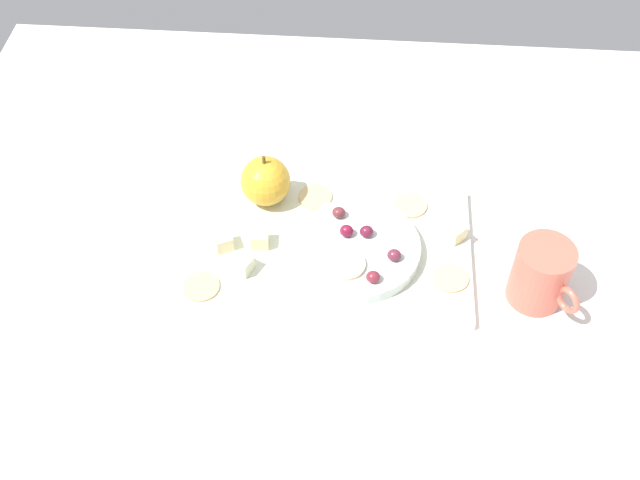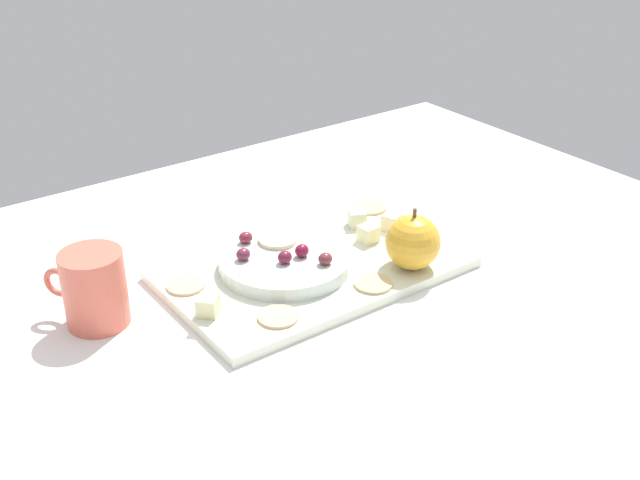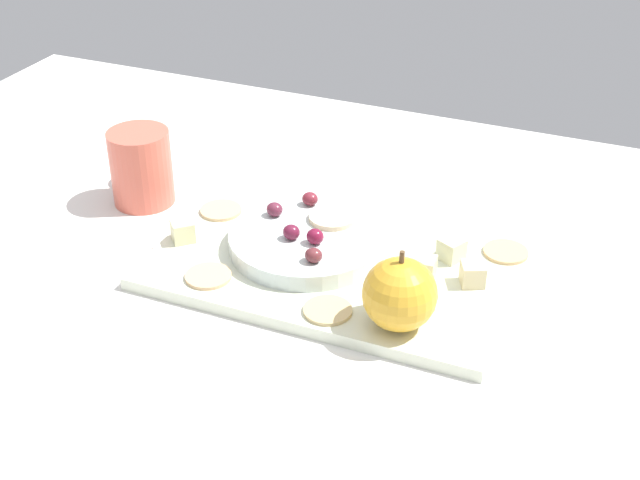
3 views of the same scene
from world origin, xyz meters
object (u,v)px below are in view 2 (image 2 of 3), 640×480
(cheese_cube_1, at_px, (357,219))
(grape_0, at_px, (284,258))
(cracker_1, at_px, (278,317))
(cup, at_px, (94,289))
(grape_2, at_px, (246,237))
(grape_4, at_px, (325,259))
(cracker_2, at_px, (373,284))
(grape_3, at_px, (243,254))
(cracker_0, at_px, (186,285))
(cheese_cube_2, at_px, (392,222))
(cracker_3, at_px, (370,208))
(grape_1, at_px, (302,251))
(cheese_cube_0, at_px, (368,234))
(serving_dish, at_px, (285,262))
(apple_slice_0, at_px, (278,239))
(platter, at_px, (313,268))
(apple_whole, at_px, (413,242))
(cheese_cube_3, at_px, (209,307))

(cheese_cube_1, height_order, grape_0, grape_0)
(cheese_cube_1, distance_m, cracker_1, 0.27)
(cheese_cube_1, distance_m, cup, 0.40)
(grape_2, bearing_deg, grape_4, 115.11)
(cracker_2, distance_m, grape_3, 0.17)
(cup, bearing_deg, cracker_0, 175.17)
(cracker_2, height_order, grape_2, grape_2)
(cheese_cube_1, distance_m, cheese_cube_2, 0.05)
(grape_4, bearing_deg, cracker_3, -144.86)
(grape_1, distance_m, grape_4, 0.04)
(cheese_cube_0, xyz_separation_m, cracker_2, (0.07, 0.10, -0.01))
(cracker_0, height_order, grape_1, grape_1)
(cheese_cube_2, height_order, grape_0, grape_0)
(serving_dish, bearing_deg, grape_1, 135.52)
(cracker_2, distance_m, apple_slice_0, 0.15)
(cheese_cube_2, xyz_separation_m, cracker_1, (0.26, 0.10, -0.01))
(platter, relative_size, grape_3, 20.64)
(cracker_0, xyz_separation_m, cup, (0.12, -0.01, 0.03))
(cheese_cube_1, relative_size, cracker_2, 0.49)
(cracker_1, relative_size, grape_1, 2.61)
(apple_whole, height_order, cheese_cube_0, apple_whole)
(cheese_cube_2, height_order, grape_1, grape_1)
(cheese_cube_3, xyz_separation_m, cracker_2, (-0.21, 0.06, -0.01))
(cracker_3, relative_size, grape_3, 2.61)
(platter, xyz_separation_m, grape_3, (0.09, -0.03, 0.03))
(apple_slice_0, bearing_deg, cracker_0, 1.22)
(cheese_cube_3, relative_size, cracker_0, 0.49)
(apple_whole, bearing_deg, grape_4, -22.47)
(cracker_0, bearing_deg, grape_2, -166.42)
(apple_whole, height_order, cracker_0, apple_whole)
(grape_0, height_order, grape_1, same)
(cracker_1, height_order, cup, cup)
(platter, relative_size, cup, 4.08)
(cracker_1, bearing_deg, cracker_2, 176.88)
(apple_slice_0, bearing_deg, cheese_cube_2, 168.39)
(grape_4, distance_m, cup, 0.29)
(platter, height_order, cracker_1, cracker_1)
(platter, distance_m, cracker_0, 0.17)
(cup, bearing_deg, grape_2, -175.87)
(grape_2, bearing_deg, apple_whole, 135.94)
(cracker_0, relative_size, cracker_1, 1.00)
(apple_whole, relative_size, cheese_cube_1, 3.04)
(grape_4, bearing_deg, cup, -19.27)
(cracker_1, distance_m, grape_4, 0.12)
(serving_dish, height_order, cup, cup)
(platter, xyz_separation_m, grape_0, (0.05, 0.00, 0.04))
(grape_1, height_order, cup, cup)
(cheese_cube_2, bearing_deg, cracker_2, 41.07)
(cheese_cube_2, relative_size, grape_3, 1.27)
(serving_dish, height_order, grape_3, grape_3)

